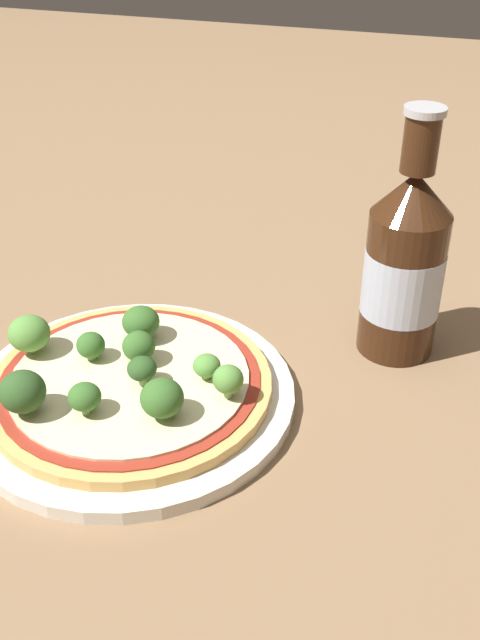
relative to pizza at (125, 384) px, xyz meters
The scene contains 14 objects.
ground_plane 0.02m from the pizza, 29.05° to the left, with size 3.00×3.00×0.00m, color #846647.
plate 0.01m from the pizza, 129.30° to the left, with size 0.28×0.28×0.01m.
pizza is the anchor object (origin of this frame).
broccoli_floret_0 0.03m from the pizza, 72.56° to the left, with size 0.03×0.03×0.03m.
broccoli_floret_1 0.09m from the pizza, ahead, with size 0.02×0.02×0.03m.
broccoli_floret_2 0.06m from the pizza, 99.05° to the left, with size 0.03×0.03×0.03m.
broccoli_floret_3 0.07m from the pizza, 17.22° to the left, with size 0.02×0.02×0.02m.
broccoli_floret_4 0.10m from the pizza, behind, with size 0.04×0.04×0.04m.
broccoli_floret_5 0.06m from the pizza, 98.31° to the right, with size 0.03×0.03×0.03m.
broccoli_floret_6 0.09m from the pizza, 128.52° to the right, with size 0.04×0.04×0.04m.
broccoli_floret_7 0.05m from the pizza, 157.83° to the left, with size 0.02×0.02×0.03m.
broccoli_floret_8 0.03m from the pizza, 11.30° to the right, with size 0.02×0.02×0.03m.
broccoli_floret_9 0.07m from the pizza, 35.71° to the right, with size 0.03×0.03×0.03m.
beer_bottle 0.26m from the pizza, 36.96° to the left, with size 0.07×0.07×0.23m.
Camera 1 is at (0.24, -0.44, 0.40)m, focal length 42.00 mm.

